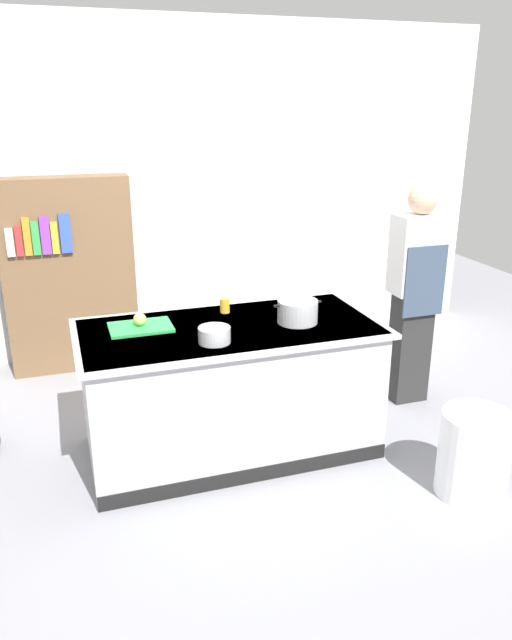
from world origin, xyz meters
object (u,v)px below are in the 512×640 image
Objects in this scene: stock_pot at (298,311)px; bookshelf at (70,276)px; juice_cup at (225,306)px; person_chef at (415,291)px; mixing_bowl at (214,335)px; trash_bin at (474,454)px; onion at (140,319)px.

stock_pot is 2.32m from bookshelf.
person_chef reaches higher than juice_cup.
trash_bin is at bearing -27.48° from mixing_bowl.
mixing_bowl is 0.11× the size of person_chef.
bookshelf is at bearing 122.93° from juice_cup.
person_chef is at bearing -0.18° from juice_cup.
juice_cup is 0.19× the size of trash_bin.
onion is at bearing 148.12° from trash_bin.
juice_cup is 1.51m from person_chef.
person_chef is 1.01× the size of bookshelf.
mixing_bowl is 2.18m from bookshelf.
juice_cup is 0.06× the size of bookshelf.
bookshelf is (-0.98, 1.51, -0.10)m from juice_cup.
stock_pot is 1.40m from trash_bin.
person_chef is at bearing 75.97° from trash_bin.
mixing_bowl is at bearing -112.04° from juice_cup.
person_chef is (1.11, 0.34, -0.06)m from stock_pot.
bookshelf reaches higher than mixing_bowl.
person_chef reaches higher than bookshelf.
stock_pot is 1.69× the size of mixing_bowl.
trash_bin is (1.41, -0.74, -0.68)m from mixing_bowl.
mixing_bowl is 0.57m from juice_cup.
juice_cup is 1.87m from trash_bin.
onion is 1.69m from bookshelf.
onion is 2.13m from person_chef.
onion is 0.85× the size of juice_cup.
stock_pot is (1.01, -0.21, 0.01)m from onion.
person_chef is 2.92m from bookshelf.
juice_cup is (0.21, 0.53, 0.00)m from mixing_bowl.
trash_bin is (1.81, -1.12, -0.69)m from onion.
bookshelf reaches higher than juice_cup.
person_chef reaches higher than onion.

